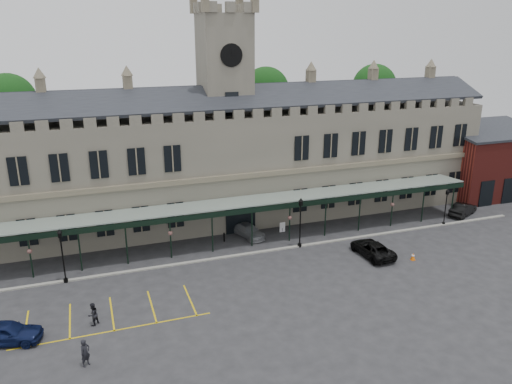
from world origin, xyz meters
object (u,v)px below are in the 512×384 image
object	(u,v)px
car_left_a	(6,333)
sign_board	(282,227)
lamp_post_right	(446,204)
car_taxi	(249,231)
station_building	(227,162)
person_b	(93,314)
person_a	(85,353)
car_van	(372,249)
car_right_b	(463,209)
traffic_cone	(413,257)
lamp_post_mid	(300,218)
lamp_post_left	(62,251)
clock_tower	(225,101)

from	to	relation	value
car_left_a	sign_board	bearing A→B (deg)	-50.10
lamp_post_right	car_taxi	size ratio (longest dim) A/B	0.95
station_building	person_b	bearing A→B (deg)	-130.36
person_a	person_b	size ratio (longest dim) A/B	1.07
lamp_post_right	car_van	bearing A→B (deg)	-160.05
car_taxi	car_right_b	world-z (taller)	car_right_b
station_building	traffic_cone	world-z (taller)	station_building
lamp_post_right	traffic_cone	size ratio (longest dim) A/B	6.06
car_van	person_a	bearing A→B (deg)	13.87
car_van	car_taxi	bearing A→B (deg)	-44.30
car_van	station_building	bearing A→B (deg)	-59.02
lamp_post_right	car_right_b	world-z (taller)	lamp_post_right
car_right_b	lamp_post_mid	bearing A→B (deg)	68.17
station_building	person_b	size ratio (longest dim) A/B	34.40
sign_board	car_van	distance (m)	10.06
lamp_post_left	person_a	xyz separation A→B (m)	(1.38, -12.17, -1.95)
person_a	traffic_cone	bearing A→B (deg)	-26.29
station_building	person_a	size ratio (longest dim) A/B	32.10
lamp_post_right	car_left_a	size ratio (longest dim) A/B	0.89
car_van	traffic_cone	bearing A→B (deg)	143.04
sign_board	lamp_post_right	bearing A→B (deg)	-14.76
lamp_post_left	lamp_post_right	size ratio (longest dim) A/B	1.18
car_left_a	car_taxi	size ratio (longest dim) A/B	1.07
car_left_a	car_van	distance (m)	31.25
sign_board	car_taxi	size ratio (longest dim) A/B	0.25
sign_board	person_a	world-z (taller)	person_a
sign_board	person_a	size ratio (longest dim) A/B	0.58
clock_tower	car_taxi	bearing A→B (deg)	-86.03
person_b	lamp_post_right	bearing A→B (deg)	150.10
lamp_post_right	car_right_b	size ratio (longest dim) A/B	0.93
station_building	traffic_cone	size ratio (longest dim) A/B	87.81
car_taxi	car_van	world-z (taller)	car_van
car_left_a	lamp_post_mid	bearing A→B (deg)	-58.23
lamp_post_left	traffic_cone	size ratio (longest dim) A/B	7.13
lamp_post_left	sign_board	size ratio (longest dim) A/B	4.49
lamp_post_left	station_building	bearing A→B (deg)	31.29
lamp_post_mid	car_van	distance (m)	7.37
lamp_post_left	car_left_a	bearing A→B (deg)	-115.05
station_building	lamp_post_left	size ratio (longest dim) A/B	12.32
station_building	car_left_a	world-z (taller)	station_building
traffic_cone	car_right_b	world-z (taller)	car_right_b
sign_board	car_right_b	distance (m)	21.67
sign_board	car_right_b	world-z (taller)	car_right_b
lamp_post_left	person_a	bearing A→B (deg)	-83.52
clock_tower	sign_board	bearing A→B (deg)	-56.99
station_building	car_van	xyz separation A→B (m)	(10.02, -14.57, -5.76)
traffic_cone	person_a	xyz separation A→B (m)	(-29.08, -6.08, 0.60)
person_a	person_b	distance (m)	4.70
clock_tower	lamp_post_left	xyz separation A→B (m)	(-17.34, -10.62, -10.22)
clock_tower	station_building	bearing A→B (deg)	-90.00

